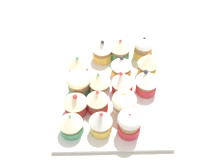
% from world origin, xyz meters
% --- Properties ---
extents(ground_plane, '(1.80, 1.80, 0.03)m').
position_xyz_m(ground_plane, '(0.00, 0.00, -0.01)').
color(ground_plane, beige).
extents(baking_tray, '(0.29, 0.35, 0.01)m').
position_xyz_m(baking_tray, '(0.00, 0.00, 0.01)').
color(baking_tray, silver).
rests_on(baking_tray, ground_plane).
extents(cupcake_0, '(0.06, 0.06, 0.07)m').
position_xyz_m(cupcake_0, '(-0.10, -0.13, 0.05)').
color(cupcake_0, '#EFC651').
rests_on(cupcake_0, baking_tray).
extents(cupcake_1, '(0.06, 0.06, 0.07)m').
position_xyz_m(cupcake_1, '(-0.03, -0.13, 0.05)').
color(cupcake_1, '#4C9E6B').
rests_on(cupcake_1, baking_tray).
extents(cupcake_2, '(0.06, 0.06, 0.07)m').
position_xyz_m(cupcake_2, '(0.03, -0.13, 0.05)').
color(cupcake_2, '#EFC651').
rests_on(cupcake_2, baking_tray).
extents(cupcake_3, '(0.06, 0.06, 0.08)m').
position_xyz_m(cupcake_3, '(-0.10, -0.06, 0.05)').
color(cupcake_3, '#EFC651').
rests_on(cupcake_3, baking_tray).
extents(cupcake_4, '(0.06, 0.06, 0.07)m').
position_xyz_m(cupcake_4, '(-0.03, -0.06, 0.05)').
color(cupcake_4, '#EFC651').
rests_on(cupcake_4, baking_tray).
extents(cupcake_5, '(0.06, 0.06, 0.07)m').
position_xyz_m(cupcake_5, '(0.09, -0.06, 0.05)').
color(cupcake_5, '#D1333D').
rests_on(cupcake_5, baking_tray).
extents(cupcake_6, '(0.06, 0.06, 0.08)m').
position_xyz_m(cupcake_6, '(-0.09, 0.00, 0.05)').
color(cupcake_6, '#D1333D').
rests_on(cupcake_6, baking_tray).
extents(cupcake_7, '(0.06, 0.06, 0.08)m').
position_xyz_m(cupcake_7, '(-0.03, 0.00, 0.05)').
color(cupcake_7, '#D1333D').
rests_on(cupcake_7, baking_tray).
extents(cupcake_8, '(0.06, 0.06, 0.07)m').
position_xyz_m(cupcake_8, '(0.03, -0.00, 0.05)').
color(cupcake_8, white).
rests_on(cupcake_8, baking_tray).
extents(cupcake_9, '(0.07, 0.07, 0.07)m').
position_xyz_m(cupcake_9, '(0.09, -0.00, 0.05)').
color(cupcake_9, '#4C9E6B').
rests_on(cupcake_9, baking_tray).
extents(cupcake_10, '(0.06, 0.06, 0.07)m').
position_xyz_m(cupcake_10, '(-0.03, 0.07, 0.05)').
color(cupcake_10, white).
rests_on(cupcake_10, baking_tray).
extents(cupcake_11, '(0.06, 0.06, 0.08)m').
position_xyz_m(cupcake_11, '(0.04, 0.06, 0.05)').
color(cupcake_11, '#D1333D').
rests_on(cupcake_11, baking_tray).
extents(cupcake_12, '(0.06, 0.06, 0.07)m').
position_xyz_m(cupcake_12, '(0.09, 0.06, 0.05)').
color(cupcake_12, '#D1333D').
rests_on(cupcake_12, baking_tray).
extents(cupcake_13, '(0.06, 0.06, 0.08)m').
position_xyz_m(cupcake_13, '(-0.04, 0.12, 0.05)').
color(cupcake_13, '#D1333D').
rests_on(cupcake_13, baking_tray).
extents(cupcake_14, '(0.06, 0.06, 0.08)m').
position_xyz_m(cupcake_14, '(0.03, 0.12, 0.05)').
color(cupcake_14, '#EFC651').
rests_on(cupcake_14, baking_tray).
extents(cupcake_15, '(0.06, 0.06, 0.07)m').
position_xyz_m(cupcake_15, '(0.10, 0.12, 0.05)').
color(cupcake_15, '#4C9E6B').
rests_on(cupcake_15, baking_tray).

